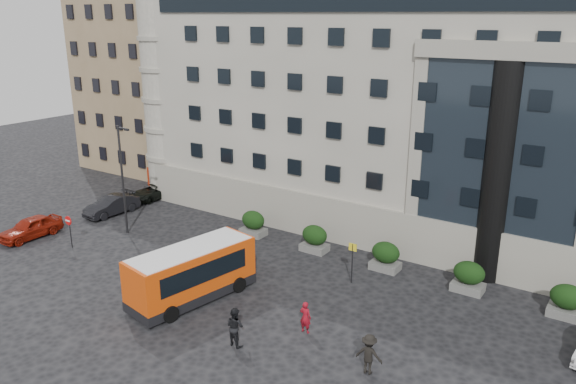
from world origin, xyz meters
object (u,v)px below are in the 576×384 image
at_px(bus_stop_sign, 352,256).
at_px(parked_car_d, 154,192).
at_px(pedestrian_a, 305,317).
at_px(hedge_d, 469,276).
at_px(minibus, 192,271).
at_px(no_entry_sign, 69,225).
at_px(parked_car_b, 112,205).
at_px(hedge_a, 253,223).
at_px(parked_car_a, 31,228).
at_px(parked_car_c, 109,203).
at_px(pedestrian_c, 369,354).
at_px(pedestrian_b, 235,326).
at_px(street_lamp, 123,176).
at_px(hedge_b, 315,238).
at_px(red_truck, 180,170).
at_px(hedge_c, 386,256).
at_px(hedge_e, 567,301).

relative_size(bus_stop_sign, parked_car_d, 0.56).
bearing_deg(parked_car_d, pedestrian_a, -21.55).
xyz_separation_m(hedge_d, minibus, (-12.64, -9.54, 0.76)).
distance_m(no_entry_sign, parked_car_b, 6.89).
bearing_deg(parked_car_b, no_entry_sign, -59.47).
xyz_separation_m(hedge_a, parked_car_a, (-13.00, -9.27, -0.16)).
bearing_deg(parked_car_b, parked_car_c, 155.11).
height_order(hedge_d, parked_car_d, hedge_d).
bearing_deg(parked_car_d, pedestrian_c, -20.27).
bearing_deg(pedestrian_b, parked_car_a, 1.08).
relative_size(street_lamp, parked_car_a, 1.78).
xyz_separation_m(parked_car_a, pedestrian_b, (20.88, -2.57, 0.23)).
bearing_deg(hedge_b, minibus, -103.23).
relative_size(hedge_a, parked_car_d, 0.41).
xyz_separation_m(bus_stop_sign, parked_car_a, (-22.50, -6.47, -0.97)).
distance_m(pedestrian_a, pedestrian_b, 3.62).
bearing_deg(minibus, red_truck, 146.63).
xyz_separation_m(street_lamp, minibus, (10.90, -4.74, -2.68)).
bearing_deg(hedge_a, parked_car_a, -144.52).
relative_size(hedge_a, hedge_c, 1.00).
height_order(hedge_b, parked_car_b, hedge_b).
xyz_separation_m(hedge_a, street_lamp, (-7.94, -4.80, 3.44)).
height_order(parked_car_c, pedestrian_c, pedestrian_c).
bearing_deg(hedge_a, parked_car_d, 170.80).
relative_size(hedge_a, parked_car_c, 0.42).
distance_m(hedge_e, pedestrian_b, 17.52).
xyz_separation_m(minibus, pedestrian_b, (4.93, -2.29, -0.70)).
bearing_deg(street_lamp, bus_stop_sign, 6.54).
relative_size(hedge_b, pedestrian_b, 0.93).
height_order(parked_car_d, pedestrian_b, pedestrian_b).
bearing_deg(hedge_d, pedestrian_b, -123.11).
bearing_deg(pedestrian_c, parked_car_a, -8.95).
distance_m(hedge_b, pedestrian_b, 12.13).
xyz_separation_m(minibus, parked_car_b, (-15.07, 6.78, -0.94)).
relative_size(hedge_b, parked_car_d, 0.41).
distance_m(hedge_d, bus_stop_sign, 6.76).
xyz_separation_m(hedge_c, parked_car_c, (-23.40, -2.29, -0.29)).
height_order(hedge_c, parked_car_b, hedge_c).
bearing_deg(no_entry_sign, bus_stop_sign, 18.08).
relative_size(no_entry_sign, red_truck, 0.42).
bearing_deg(hedge_d, parked_car_d, 175.90).
relative_size(hedge_a, street_lamp, 0.23).
distance_m(hedge_d, parked_car_b, 27.85).
bearing_deg(parked_car_a, red_truck, 92.04).
bearing_deg(parked_car_d, red_truck, 108.27).
height_order(parked_car_a, pedestrian_a, pedestrian_a).
relative_size(hedge_d, pedestrian_a, 1.08).
bearing_deg(red_truck, hedge_b, -7.57).
bearing_deg(pedestrian_b, hedge_d, -115.02).
bearing_deg(pedestrian_c, pedestrian_b, 6.87).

